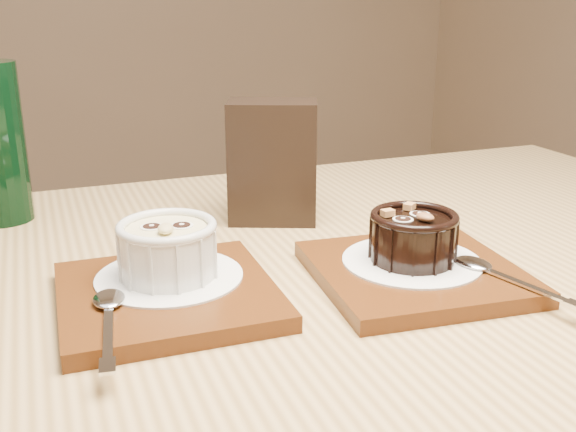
% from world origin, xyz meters
% --- Properties ---
extents(table, '(1.20, 0.80, 0.75)m').
position_xyz_m(table, '(0.20, -0.07, 0.66)').
color(table, '#9E7945').
rests_on(table, ground).
extents(tray_left, '(0.18, 0.18, 0.01)m').
position_xyz_m(tray_left, '(0.07, -0.07, 0.76)').
color(tray_left, '#55290E').
rests_on(tray_left, table).
extents(doily_left, '(0.13, 0.13, 0.00)m').
position_xyz_m(doily_left, '(0.08, -0.05, 0.77)').
color(doily_left, white).
rests_on(doily_left, tray_left).
extents(ramekin_white, '(0.09, 0.09, 0.05)m').
position_xyz_m(ramekin_white, '(0.08, -0.05, 0.79)').
color(ramekin_white, silver).
rests_on(ramekin_white, doily_left).
extents(spoon_left, '(0.04, 0.14, 0.01)m').
position_xyz_m(spoon_left, '(0.01, -0.12, 0.77)').
color(spoon_left, silver).
rests_on(spoon_left, tray_left).
extents(tray_right, '(0.20, 0.20, 0.01)m').
position_xyz_m(tray_right, '(0.29, -0.10, 0.76)').
color(tray_right, '#55290E').
rests_on(tray_right, table).
extents(doily_right, '(0.13, 0.13, 0.00)m').
position_xyz_m(doily_right, '(0.29, -0.10, 0.77)').
color(doily_right, white).
rests_on(doily_right, tray_right).
extents(ramekin_dark, '(0.08, 0.08, 0.05)m').
position_xyz_m(ramekin_dark, '(0.29, -0.10, 0.79)').
color(ramekin_dark, black).
rests_on(ramekin_dark, doily_right).
extents(spoon_right, '(0.06, 0.14, 0.01)m').
position_xyz_m(spoon_right, '(0.35, -0.16, 0.77)').
color(spoon_right, silver).
rests_on(spoon_right, tray_right).
extents(condiment_stand, '(0.12, 0.09, 0.14)m').
position_xyz_m(condiment_stand, '(0.23, 0.11, 0.82)').
color(condiment_stand, black).
rests_on(condiment_stand, table).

